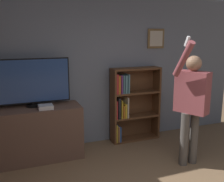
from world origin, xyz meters
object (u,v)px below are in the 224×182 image
at_px(bookshelf, 130,104).
at_px(person, 192,100).
at_px(game_console, 46,107).
at_px(television, 32,82).

distance_m(bookshelf, person, 1.34).
xyz_separation_m(game_console, bookshelf, (1.61, 0.31, -0.18)).
height_order(television, game_console, television).
bearing_deg(television, game_console, -51.41).
bearing_deg(bookshelf, television, -176.82).
bearing_deg(game_console, bookshelf, 11.06).
relative_size(bookshelf, person, 0.71).
relative_size(game_console, person, 0.11).
bearing_deg(bookshelf, game_console, -168.94).
height_order(television, person, person).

